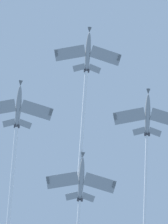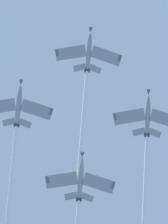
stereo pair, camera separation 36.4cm
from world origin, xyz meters
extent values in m
ellipsoid|color=gray|center=(-10.10, -0.25, 119.38)|extent=(9.41, 9.35, 5.66)
cone|color=#595E60|center=(-5.67, -4.64, 121.84)|extent=(2.21, 2.21, 1.70)
ellipsoid|color=black|center=(-8.87, -1.47, 120.71)|extent=(2.79, 2.78, 1.86)
cube|color=gray|center=(-6.87, 4.01, 118.99)|extent=(7.54, 9.48, 1.51)
cube|color=#595E60|center=(-4.21, 7.15, 119.00)|extent=(1.83, 1.48, 0.77)
cube|color=gray|center=(-14.34, -3.52, 118.99)|extent=(9.47, 7.59, 1.51)
cube|color=#595E60|center=(-17.45, -6.20, 119.00)|extent=(1.49, 1.83, 0.77)
cube|color=gray|center=(-11.80, 4.64, 117.55)|extent=(3.17, 3.99, 0.81)
cube|color=gray|center=(-15.01, 1.41, 117.55)|extent=(3.99, 3.19, 0.81)
cube|color=#595E60|center=(-13.64, 3.25, 118.92)|extent=(2.44, 2.42, 3.48)
cylinder|color=#38383D|center=(-13.59, 3.84, 117.16)|extent=(1.43, 1.43, 1.11)
cylinder|color=#38383D|center=(-14.22, 3.20, 117.16)|extent=(1.43, 1.43, 1.11)
cylinder|color=white|center=(-24.26, 13.79, 111.42)|extent=(21.47, 21.30, 12.33)
ellipsoid|color=gray|center=(-8.38, 24.03, 111.65)|extent=(9.24, 9.50, 5.69)
cone|color=#595E60|center=(-4.05, 19.55, 114.12)|extent=(2.20, 2.22, 1.71)
ellipsoid|color=black|center=(-7.18, 22.78, 112.98)|extent=(2.76, 2.81, 1.87)
cube|color=gray|center=(-5.05, 28.22, 111.27)|extent=(7.67, 9.44, 1.51)
cube|color=gray|center=(-12.68, 20.86, 111.27)|extent=(9.51, 7.46, 1.51)
cube|color=#595E60|center=(-15.86, 18.24, 111.27)|extent=(1.46, 1.84, 0.78)
cube|color=gray|center=(-9.96, 28.96, 109.81)|extent=(3.22, 3.99, 0.81)
cube|color=gray|center=(-13.25, 25.79, 109.81)|extent=(4.00, 3.13, 0.81)
cube|color=#595E60|center=(-11.83, 27.61, 111.19)|extent=(2.39, 2.47, 3.49)
cylinder|color=#38383D|center=(-11.77, 28.20, 109.42)|extent=(1.43, 1.44, 1.11)
cylinder|color=#38383D|center=(-12.42, 27.57, 109.42)|extent=(1.43, 1.44, 1.11)
cylinder|color=white|center=(-23.17, 39.37, 103.09)|extent=(22.67, 23.47, 13.25)
ellipsoid|color=gray|center=(-34.86, -2.19, 111.51)|extent=(9.34, 9.39, 5.73)
cone|color=#595E60|center=(-30.48, -6.60, 114.00)|extent=(2.21, 2.22, 1.71)
ellipsoid|color=black|center=(-33.64, -3.42, 112.84)|extent=(2.78, 2.79, 1.88)
cube|color=gray|center=(-31.60, 2.05, 111.11)|extent=(7.58, 9.47, 1.53)
cube|color=#595E60|center=(-28.92, 5.17, 111.11)|extent=(1.83, 1.49, 0.78)
cube|color=gray|center=(-39.12, -5.43, 111.11)|extent=(9.48, 7.55, 1.53)
cube|color=gray|center=(-36.52, 2.71, 109.64)|extent=(3.18, 3.99, 0.82)
cube|color=gray|center=(-39.75, -0.51, 109.64)|extent=(3.99, 3.17, 0.82)
cube|color=#595E60|center=(-38.37, 1.34, 111.02)|extent=(2.43, 2.45, 3.49)
cylinder|color=#38383D|center=(-38.31, 1.92, 109.25)|extent=(1.43, 1.43, 1.11)
cylinder|color=#38383D|center=(-38.95, 1.28, 109.25)|extent=(1.43, 1.43, 1.11)
cylinder|color=white|center=(-48.61, 11.63, 103.58)|extent=(20.76, 20.87, 12.22)
ellipsoid|color=gray|center=(-34.03, 24.38, 104.90)|extent=(9.42, 9.39, 5.52)
cone|color=#595E60|center=(-29.59, 19.96, 107.27)|extent=(2.21, 2.21, 1.69)
ellipsoid|color=black|center=(-32.78, 23.14, 106.21)|extent=(2.79, 2.78, 1.83)
cube|color=gray|center=(-30.79, 28.64, 104.52)|extent=(7.57, 9.49, 1.46)
cube|color=#595E60|center=(-28.13, 31.77, 104.53)|extent=(1.84, 1.49, 0.75)
cube|color=gray|center=(-38.27, 21.13, 104.52)|extent=(9.48, 7.59, 1.46)
cube|color=#595E60|center=(-41.39, 18.45, 104.53)|extent=(1.49, 1.84, 0.75)
cube|color=gray|center=(-35.73, 29.30, 103.13)|extent=(3.18, 4.00, 0.79)
cube|color=gray|center=(-38.95, 26.06, 103.13)|extent=(4.00, 3.19, 0.79)
cube|color=#595E60|center=(-37.56, 27.90, 104.51)|extent=(2.42, 2.41, 3.47)
cylinder|color=#38383D|center=(-37.53, 28.50, 102.75)|extent=(1.43, 1.43, 1.10)
cylinder|color=#38383D|center=(-38.16, 27.86, 102.75)|extent=(1.43, 1.43, 1.10)
camera|label=1|loc=(-3.44, -9.73, 1.75)|focal=63.15mm
camera|label=2|loc=(-3.71, -9.97, 1.75)|focal=63.15mm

